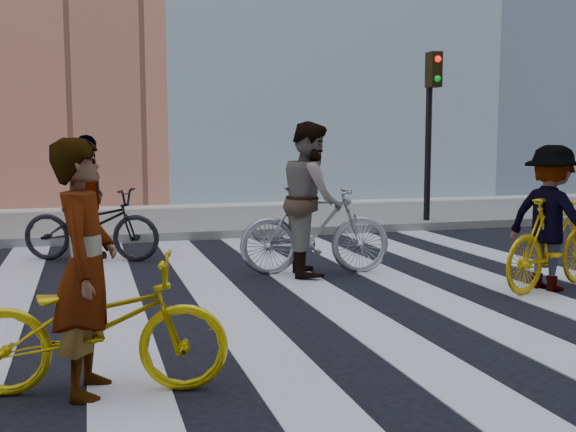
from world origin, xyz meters
name	(u,v)px	position (x,y,z in m)	size (l,w,h in m)	color
ground	(289,311)	(0.00, 0.00, 0.00)	(100.00, 100.00, 0.00)	black
sidewalk_far	(184,219)	(0.00, 7.50, 0.07)	(100.00, 5.00, 0.15)	gray
zebra_crosswalk	(289,311)	(0.00, 0.00, 0.01)	(8.25, 10.00, 0.01)	silver
traffic_signal	(431,109)	(4.40, 5.32, 2.28)	(0.22, 0.42, 3.33)	black
bike_yellow_left	(95,325)	(-1.86, -1.69, 0.46)	(0.61, 1.76, 0.92)	#D3B90B
bike_silver_mid	(315,230)	(0.85, 1.70, 0.57)	(0.53, 1.89, 1.13)	#A2A3AB
bike_yellow_right	(553,243)	(3.15, 0.11, 0.53)	(0.49, 1.75, 1.05)	gold
bike_dark_rear	(91,225)	(-1.84, 3.52, 0.51)	(0.68, 1.94, 1.02)	black
rider_left	(85,268)	(-1.91, -1.69, 0.85)	(0.62, 0.41, 1.70)	slate
rider_mid	(311,199)	(0.80, 1.70, 0.96)	(0.93, 0.73, 1.92)	slate
rider_right	(551,218)	(3.10, 0.11, 0.82)	(1.06, 0.61, 1.63)	slate
rider_rear	(87,198)	(-1.89, 3.52, 0.88)	(1.03, 0.43, 1.76)	slate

